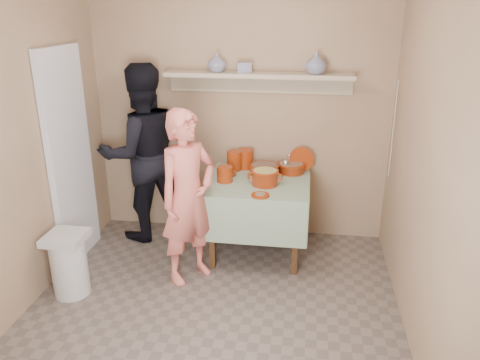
% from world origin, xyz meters
% --- Properties ---
extents(ground, '(3.50, 3.50, 0.00)m').
position_xyz_m(ground, '(0.00, 0.00, 0.00)').
color(ground, '#695C52').
rests_on(ground, ground).
extents(tile_panel, '(0.06, 0.70, 2.00)m').
position_xyz_m(tile_panel, '(-1.46, 0.95, 1.00)').
color(tile_panel, silver).
rests_on(tile_panel, ground).
extents(plate_stack_a, '(0.15, 0.15, 0.20)m').
position_xyz_m(plate_stack_a, '(-0.02, 1.53, 0.86)').
color(plate_stack_a, maroon).
rests_on(plate_stack_a, serving_table).
extents(plate_stack_b, '(0.16, 0.16, 0.20)m').
position_xyz_m(plate_stack_b, '(0.08, 1.61, 0.86)').
color(plate_stack_b, maroon).
rests_on(plate_stack_b, serving_table).
extents(bowl_stack, '(0.15, 0.15, 0.15)m').
position_xyz_m(bowl_stack, '(-0.06, 1.19, 0.84)').
color(bowl_stack, maroon).
rests_on(bowl_stack, serving_table).
extents(empty_bowl, '(0.16, 0.16, 0.05)m').
position_xyz_m(empty_bowl, '(-0.06, 1.37, 0.78)').
color(empty_bowl, maroon).
rests_on(empty_bowl, serving_table).
extents(propped_lid, '(0.25, 0.09, 0.25)m').
position_xyz_m(propped_lid, '(0.64, 1.60, 0.88)').
color(propped_lid, maroon).
rests_on(propped_lid, serving_table).
extents(vase_right, '(0.22, 0.22, 0.20)m').
position_xyz_m(vase_right, '(0.74, 1.61, 1.82)').
color(vase_right, navy).
rests_on(vase_right, wall_shelf).
extents(vase_left, '(0.19, 0.19, 0.18)m').
position_xyz_m(vase_left, '(-0.20, 1.61, 1.81)').
color(vase_left, navy).
rests_on(vase_left, wall_shelf).
extents(ceramic_box, '(0.15, 0.12, 0.10)m').
position_xyz_m(ceramic_box, '(0.06, 1.62, 1.77)').
color(ceramic_box, navy).
rests_on(ceramic_box, wall_shelf).
extents(person_cook, '(0.64, 0.67, 1.55)m').
position_xyz_m(person_cook, '(-0.30, 0.72, 0.77)').
color(person_cook, '#E56F63').
rests_on(person_cook, ground).
extents(person_helper, '(1.12, 1.06, 1.81)m').
position_xyz_m(person_helper, '(-0.96, 1.48, 0.91)').
color(person_helper, black).
rests_on(person_helper, ground).
extents(room_shell, '(3.04, 3.54, 2.62)m').
position_xyz_m(room_shell, '(0.00, 0.00, 1.61)').
color(room_shell, tan).
rests_on(room_shell, ground).
extents(serving_table, '(0.97, 0.97, 0.76)m').
position_xyz_m(serving_table, '(0.25, 1.28, 0.64)').
color(serving_table, '#4C2D16').
rests_on(serving_table, ground).
extents(cazuela_meat_a, '(0.30, 0.30, 0.10)m').
position_xyz_m(cazuela_meat_a, '(0.29, 1.45, 0.82)').
color(cazuela_meat_a, '#671A06').
rests_on(cazuela_meat_a, serving_table).
extents(cazuela_meat_b, '(0.28, 0.28, 0.10)m').
position_xyz_m(cazuela_meat_b, '(0.55, 1.54, 0.82)').
color(cazuela_meat_b, '#671A06').
rests_on(cazuela_meat_b, serving_table).
extents(ladle, '(0.08, 0.26, 0.19)m').
position_xyz_m(ladle, '(0.50, 1.50, 0.87)').
color(ladle, silver).
rests_on(ladle, cazuela_meat_b).
extents(cazuela_rice, '(0.33, 0.25, 0.14)m').
position_xyz_m(cazuela_rice, '(0.32, 1.16, 0.85)').
color(cazuela_rice, '#671A06').
rests_on(cazuela_rice, serving_table).
extents(front_plate, '(0.16, 0.16, 0.03)m').
position_xyz_m(front_plate, '(0.31, 0.88, 0.77)').
color(front_plate, maroon).
rests_on(front_plate, serving_table).
extents(wall_shelf, '(1.80, 0.25, 0.21)m').
position_xyz_m(wall_shelf, '(0.20, 1.65, 1.67)').
color(wall_shelf, tan).
rests_on(wall_shelf, room_shell).
extents(trash_bin, '(0.32, 0.32, 0.56)m').
position_xyz_m(trash_bin, '(-1.24, 0.31, 0.28)').
color(trash_bin, silver).
rests_on(trash_bin, ground).
extents(electrical_cord, '(0.01, 0.05, 0.90)m').
position_xyz_m(electrical_cord, '(1.47, 1.48, 1.25)').
color(electrical_cord, silver).
rests_on(electrical_cord, wall_shelf).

